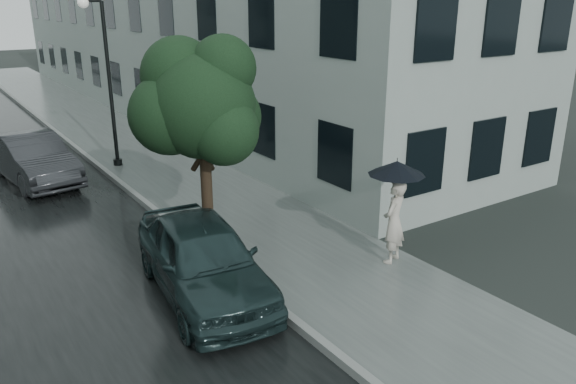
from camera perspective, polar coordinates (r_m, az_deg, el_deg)
ground at (r=10.61m, az=6.65°, el=-9.96°), size 120.00×120.00×0.00m
sidewalk at (r=20.66m, az=-14.88°, el=4.05°), size 3.50×60.00×0.01m
kerb_near at (r=20.15m, az=-19.78°, el=3.39°), size 0.15×60.00×0.15m
building_near at (r=28.91m, az=-10.78°, el=17.49°), size 7.02×36.00×9.00m
pedestrian at (r=11.50m, az=10.70°, el=-2.99°), size 0.75×0.64×1.74m
umbrella at (r=11.13m, az=10.99°, el=2.42°), size 1.17×1.17×1.26m
street_tree at (r=11.26m, az=-8.86°, el=8.82°), size 2.73×2.48×4.51m
lamp_post at (r=18.46m, az=-18.20°, el=11.40°), size 0.85×0.35×5.18m
car_near at (r=10.23m, az=-8.62°, el=-6.68°), size 2.23×4.39×1.43m
car_far at (r=17.99m, az=-24.45°, el=3.10°), size 1.98×4.41×1.41m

